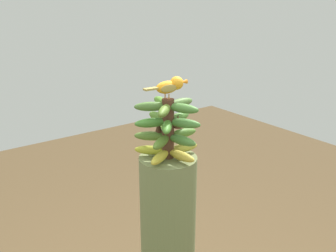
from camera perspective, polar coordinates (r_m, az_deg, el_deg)
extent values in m
cylinder|color=#4C2D1E|center=(1.63, 0.00, -0.45)|extent=(0.05, 0.05, 0.27)
ellipsoid|color=gold|center=(1.60, -1.24, -4.80)|extent=(0.10, 0.15, 0.04)
ellipsoid|color=gold|center=(1.62, 2.03, -4.57)|extent=(0.15, 0.07, 0.04)
ellipsoid|color=#ADA437|center=(1.70, 2.35, -3.34)|extent=(0.06, 0.15, 0.04)
ellipsoid|color=gold|center=(1.74, -0.46, -2.84)|extent=(0.15, 0.10, 0.04)
ellipsoid|color=#A8AC2A|center=(1.68, -2.68, -3.68)|extent=(0.13, 0.13, 0.04)
ellipsoid|color=#4F732A|center=(1.65, -2.66, -1.53)|extent=(0.12, 0.14, 0.04)
ellipsoid|color=#4A6C24|center=(1.57, -1.04, -2.49)|extent=(0.11, 0.14, 0.04)
ellipsoid|color=#406E2E|center=(1.60, 2.12, -2.20)|extent=(0.15, 0.07, 0.04)
ellipsoid|color=#4E7A2B|center=(1.68, 2.22, -1.10)|extent=(0.05, 0.15, 0.04)
ellipsoid|color=#4E6B25|center=(1.71, -0.63, -0.72)|extent=(0.15, 0.09, 0.04)
ellipsoid|color=#46772D|center=(1.67, 1.61, 1.32)|extent=(0.08, 0.15, 0.04)
ellipsoid|color=#4E7928|center=(1.68, -1.37, 1.37)|extent=(0.15, 0.05, 0.04)
ellipsoid|color=#3E792B|center=(1.60, -2.57, 0.50)|extent=(0.09, 0.15, 0.04)
ellipsoid|color=#407727|center=(1.55, -0.16, -0.14)|extent=(0.14, 0.12, 0.04)
ellipsoid|color=#457A34|center=(1.59, 2.49, 0.41)|extent=(0.14, 0.11, 0.04)
ellipsoid|color=#4D7134|center=(1.64, 1.87, 3.53)|extent=(0.05, 0.15, 0.04)
ellipsoid|color=#4B7D25|center=(1.66, -1.01, 3.69)|extent=(0.15, 0.07, 0.04)
ellipsoid|color=#476F2F|center=(1.59, -2.58, 3.00)|extent=(0.11, 0.15, 0.04)
ellipsoid|color=#516F26|center=(1.53, -0.56, 2.36)|extent=(0.13, 0.14, 0.04)
ellipsoid|color=#467732|center=(1.56, 2.28, 2.71)|extent=(0.15, 0.10, 0.04)
cone|color=#4C2D1E|center=(1.64, -1.44, -0.19)|extent=(0.04, 0.04, 0.06)
cone|color=brown|center=(1.62, 1.53, 0.75)|extent=(0.04, 0.04, 0.06)
cylinder|color=#C68933|center=(1.58, 0.11, 4.46)|extent=(0.00, 0.01, 0.02)
cylinder|color=#C68933|center=(1.60, -0.44, 4.67)|extent=(0.00, 0.01, 0.02)
ellipsoid|color=orange|center=(1.58, -0.17, 5.92)|extent=(0.05, 0.11, 0.05)
ellipsoid|color=olive|center=(1.56, 0.14, 5.74)|extent=(0.01, 0.08, 0.03)
ellipsoid|color=olive|center=(1.60, -0.78, 6.06)|extent=(0.01, 0.08, 0.03)
cube|color=olive|center=(1.54, -2.65, 5.66)|extent=(0.03, 0.06, 0.01)
sphere|color=orange|center=(1.60, 1.24, 6.60)|extent=(0.06, 0.06, 0.06)
sphere|color=black|center=(1.63, 1.03, 6.91)|extent=(0.01, 0.01, 0.01)
cone|color=orange|center=(1.63, 2.34, 6.74)|extent=(0.02, 0.03, 0.02)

